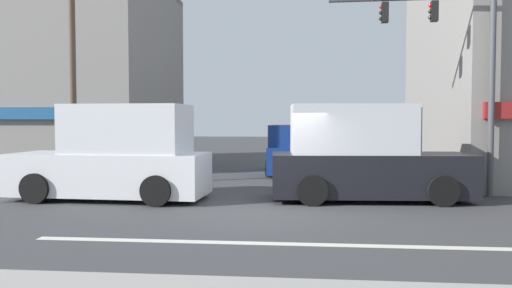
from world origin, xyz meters
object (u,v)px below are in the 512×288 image
object	(u,v)px
traffic_light_mast	(458,57)
box_truck_crossing_rightbound	(363,157)
utility_pole_near_left	(73,55)
utility_pole_far_right	(465,76)
street_tree	(501,66)
van_crossing_center	(293,150)
box_truck_parked_curbside	(117,156)

from	to	relation	value
traffic_light_mast	box_truck_crossing_rightbound	xyz separation A→B (m)	(-2.87, -0.98, -2.92)
utility_pole_near_left	utility_pole_far_right	size ratio (longest dim) A/B	1.08
box_truck_crossing_rightbound	utility_pole_near_left	bearing A→B (deg)	167.56
utility_pole_near_left	box_truck_crossing_rightbound	distance (m)	10.41
utility_pole_far_right	traffic_light_mast	distance (m)	7.40
street_tree	box_truck_crossing_rightbound	bearing A→B (deg)	-140.71
traffic_light_mast	van_crossing_center	bearing A→B (deg)	128.91
van_crossing_center	utility_pole_near_left	bearing A→B (deg)	-145.69
box_truck_parked_curbside	van_crossing_center	size ratio (longest dim) A/B	1.22
street_tree	box_truck_crossing_rightbound	world-z (taller)	street_tree
utility_pole_near_left	traffic_light_mast	bearing A→B (deg)	-5.25
traffic_light_mast	box_truck_parked_curbside	xyz separation A→B (m)	(-9.96, -1.52, -2.92)
box_truck_crossing_rightbound	traffic_light_mast	bearing A→B (deg)	18.81
box_truck_crossing_rightbound	van_crossing_center	bearing A→B (deg)	106.72
street_tree	traffic_light_mast	distance (m)	4.27
box_truck_crossing_rightbound	van_crossing_center	distance (m)	7.55
box_truck_crossing_rightbound	box_truck_parked_curbside	size ratio (longest dim) A/B	1.01
street_tree	van_crossing_center	size ratio (longest dim) A/B	1.31
utility_pole_near_left	van_crossing_center	xyz separation A→B (m)	(7.47, 5.10, -3.53)
utility_pole_near_left	van_crossing_center	distance (m)	9.71
box_truck_parked_curbside	utility_pole_near_left	bearing A→B (deg)	133.88
box_truck_crossing_rightbound	box_truck_parked_curbside	world-z (taller)	same
traffic_light_mast	box_truck_crossing_rightbound	distance (m)	4.21
box_truck_parked_curbside	van_crossing_center	distance (m)	9.19
utility_pole_near_left	box_truck_parked_curbside	distance (m)	4.95
street_tree	utility_pole_near_left	world-z (taller)	utility_pole_near_left
utility_pole_near_left	box_truck_crossing_rightbound	bearing A→B (deg)	-12.44
street_tree	box_truck_parked_curbside	xyz separation A→B (m)	(-12.49, -4.96, -3.03)
box_truck_crossing_rightbound	street_tree	bearing A→B (deg)	39.29
van_crossing_center	traffic_light_mast	bearing A→B (deg)	-51.09
street_tree	utility_pole_near_left	xyz separation A→B (m)	(-15.05, -2.29, 0.25)
utility_pole_near_left	traffic_light_mast	world-z (taller)	utility_pole_near_left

